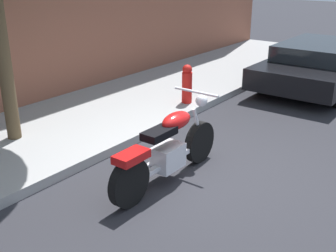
{
  "coord_description": "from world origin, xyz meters",
  "views": [
    {
      "loc": [
        -4.42,
        -2.74,
        2.71
      ],
      "look_at": [
        -0.49,
        0.22,
        0.79
      ],
      "focal_mm": 44.49,
      "sensor_mm": 36.0,
      "label": 1
    }
  ],
  "objects": [
    {
      "name": "parked_car_black",
      "position": [
        5.46,
        0.2,
        0.55
      ],
      "size": [
        4.47,
        1.9,
        1.03
      ],
      "color": "black",
      "rests_on": "ground"
    },
    {
      "name": "ground_plane",
      "position": [
        0.0,
        0.0,
        0.0
      ],
      "size": [
        60.0,
        60.0,
        0.0
      ],
      "primitive_type": "plane",
      "color": "#28282D"
    },
    {
      "name": "sidewalk",
      "position": [
        0.0,
        2.74,
        0.07
      ],
      "size": [
        19.23,
        2.73,
        0.14
      ],
      "primitive_type": "cube",
      "color": "gray",
      "rests_on": "ground"
    },
    {
      "name": "fire_hydrant",
      "position": [
        2.09,
        1.71,
        0.46
      ],
      "size": [
        0.2,
        0.2,
        0.91
      ],
      "color": "red",
      "rests_on": "ground"
    },
    {
      "name": "motorcycle",
      "position": [
        -0.49,
        0.23,
        0.45
      ],
      "size": [
        2.12,
        0.7,
        1.11
      ],
      "color": "black",
      "rests_on": "ground"
    }
  ]
}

